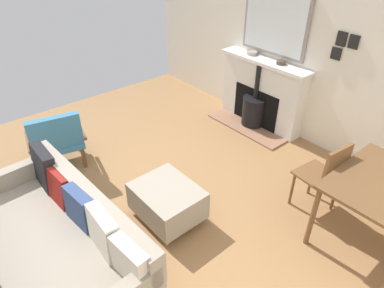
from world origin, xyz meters
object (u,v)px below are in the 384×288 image
at_px(sofa, 60,241).
at_px(dining_chair_near_fireplace, 326,174).
at_px(fireplace, 260,96).
at_px(mantel_bowl_near, 252,53).
at_px(armchair_accent, 56,139).
at_px(mantel_bowl_far, 281,62).
at_px(ottoman, 167,200).

height_order(sofa, dining_chair_near_fireplace, dining_chair_near_fireplace).
distance_m(fireplace, mantel_bowl_near, 0.66).
xyz_separation_m(mantel_bowl_near, armchair_accent, (2.87, -0.60, -0.62)).
distance_m(fireplace, mantel_bowl_far, 0.66).
distance_m(mantel_bowl_far, dining_chair_near_fireplace, 1.87).
relative_size(mantel_bowl_near, mantel_bowl_far, 1.19).
xyz_separation_m(sofa, ottoman, (-1.08, 0.11, -0.10)).
bearing_deg(mantel_bowl_far, armchair_accent, -21.58).
bearing_deg(fireplace, mantel_bowl_near, -97.99).
relative_size(mantel_bowl_far, ottoman, 0.18).
xyz_separation_m(mantel_bowl_far, armchair_accent, (2.87, -1.13, -0.63)).
distance_m(mantel_bowl_far, armchair_accent, 3.15).
bearing_deg(dining_chair_near_fireplace, mantel_bowl_near, -117.78).
height_order(sofa, ottoman, sofa).
distance_m(mantel_bowl_far, ottoman, 2.55).
distance_m(sofa, armchair_accent, 1.61).
bearing_deg(fireplace, sofa, 10.45).
height_order(mantel_bowl_far, ottoman, mantel_bowl_far).
bearing_deg(sofa, armchair_accent, -111.01).
height_order(mantel_bowl_near, armchair_accent, mantel_bowl_near).
distance_m(mantel_bowl_near, mantel_bowl_far, 0.53).
bearing_deg(armchair_accent, mantel_bowl_near, 168.10).
distance_m(ottoman, dining_chair_near_fireplace, 1.66).
bearing_deg(mantel_bowl_near, dining_chair_near_fireplace, 62.22).
relative_size(mantel_bowl_far, armchair_accent, 0.16).
xyz_separation_m(fireplace, sofa, (3.41, 0.63, -0.11)).
xyz_separation_m(mantel_bowl_near, mantel_bowl_far, (-0.00, 0.53, 0.00)).
bearing_deg(fireplace, ottoman, 17.61).
xyz_separation_m(fireplace, dining_chair_near_fireplace, (1.01, 1.72, 0.06)).
bearing_deg(armchair_accent, fireplace, 162.80).
bearing_deg(dining_chair_near_fireplace, armchair_accent, -54.91).
relative_size(fireplace, mantel_bowl_near, 9.67).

